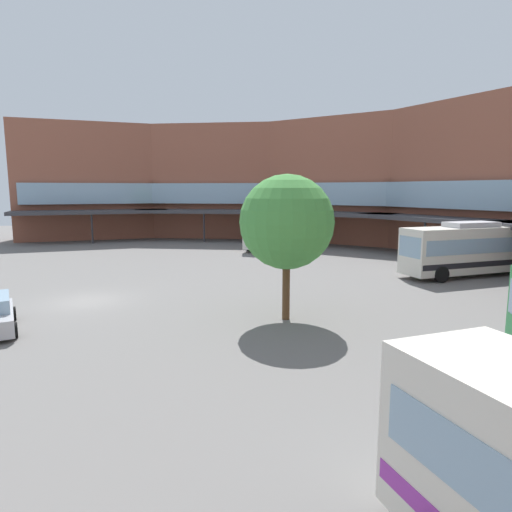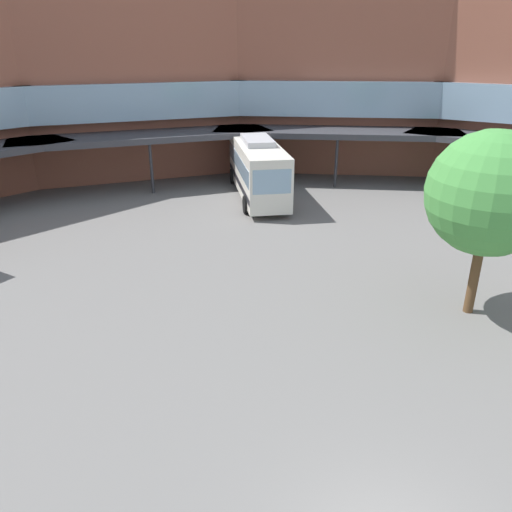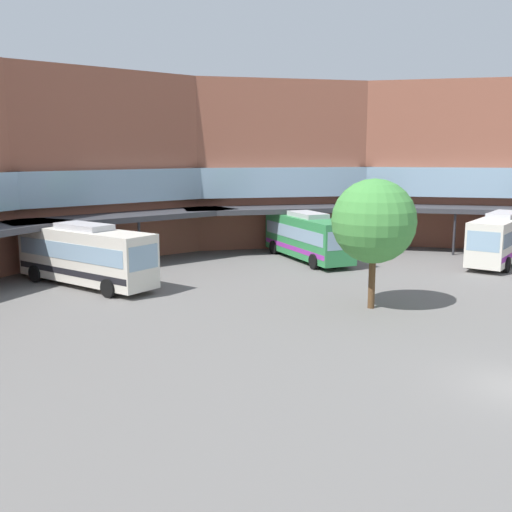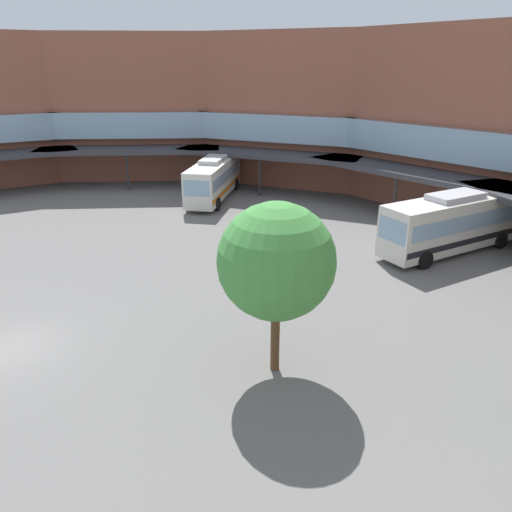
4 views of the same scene
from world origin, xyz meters
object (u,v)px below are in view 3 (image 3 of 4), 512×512
object	(u,v)px
bus_3	(86,255)
plaza_tree	(374,221)
bus_2	(502,237)
bus_1	(308,236)

from	to	relation	value
bus_3	plaza_tree	size ratio (longest dim) A/B	1.52
bus_2	bus_3	size ratio (longest dim) A/B	1.07
bus_2	plaza_tree	xyz separation A→B (m)	(-18.07, 1.63, 2.74)
bus_1	bus_2	distance (m)	14.63
bus_2	bus_3	xyz separation A→B (m)	(-24.13, 18.16, 0.04)
bus_3	plaza_tree	bearing A→B (deg)	18.35
bus_1	bus_3	distance (m)	17.10
bus_2	bus_1	bearing A→B (deg)	-58.93
bus_1	plaza_tree	size ratio (longest dim) A/B	1.47
plaza_tree	bus_2	bearing A→B (deg)	-5.15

